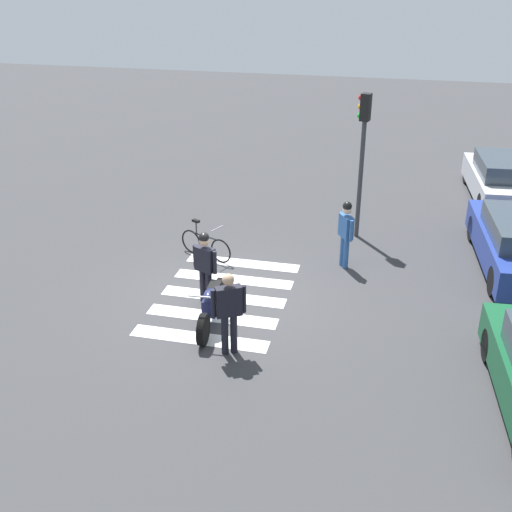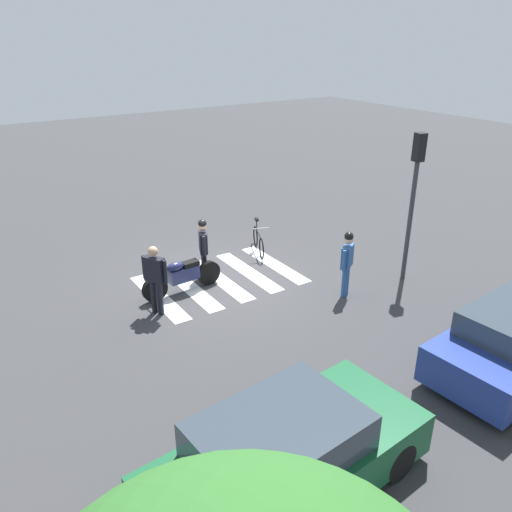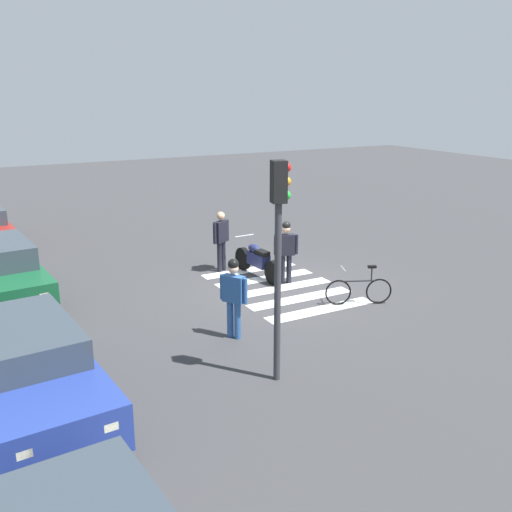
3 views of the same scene
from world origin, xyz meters
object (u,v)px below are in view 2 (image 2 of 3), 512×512
Objects in this scene: officer_on_foot at (203,245)px; car_green_compact at (287,457)px; leaning_bicycle at (258,241)px; pedestrian_bystander at (347,260)px; police_motorcycle at (183,276)px; traffic_light_pole at (414,184)px; officer_by_motorcycle at (155,276)px.

officer_on_foot reaches higher than car_green_compact.
pedestrian_bystander reaches higher than leaning_bicycle.
police_motorcycle is 6.35m from traffic_light_pole.
traffic_light_pole reaches higher than police_motorcycle.
officer_on_foot is at bearing -48.10° from pedestrian_bystander.
officer_on_foot is (2.24, 0.71, 0.62)m from leaning_bicycle.
police_motorcycle is 4.19m from pedestrian_bystander.
officer_by_motorcycle reaches higher than car_green_compact.
leaning_bicycle is 2.43m from officer_on_foot.
traffic_light_pole is at bearing 163.35° from officer_by_motorcycle.
leaning_bicycle is at bearing -162.31° from officer_on_foot.
officer_by_motorcycle reaches higher than pedestrian_bystander.
leaning_bicycle is 0.35× the size of car_green_compact.
traffic_light_pole is (-4.54, 2.95, 1.69)m from officer_on_foot.
police_motorcycle reaches higher than leaning_bicycle.
pedestrian_bystander reaches higher than car_green_compact.
police_motorcycle is 1.46× the size of leaning_bicycle.
police_motorcycle is 1.28× the size of officer_by_motorcycle.
car_green_compact is (1.51, 6.51, 0.22)m from police_motorcycle.
officer_by_motorcycle is 4.70m from pedestrian_bystander.
officer_by_motorcycle is at bearing -16.65° from traffic_light_pole.
leaning_bicycle is 0.88× the size of officer_by_motorcycle.
pedestrian_bystander reaches higher than officer_on_foot.
leaning_bicycle is 4.47m from officer_by_motorcycle.
police_motorcycle is at bearing -146.71° from officer_by_motorcycle.
officer_by_motorcycle reaches higher than leaning_bicycle.
officer_by_motorcycle is 6.85m from traffic_light_pole.
traffic_light_pole is at bearing 122.18° from leaning_bicycle.
officer_by_motorcycle reaches higher than police_motorcycle.
officer_on_foot is 0.98× the size of officer_by_motorcycle.
leaning_bicycle is 8.90m from car_green_compact.
leaning_bicycle is at bearing -121.03° from car_green_compact.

